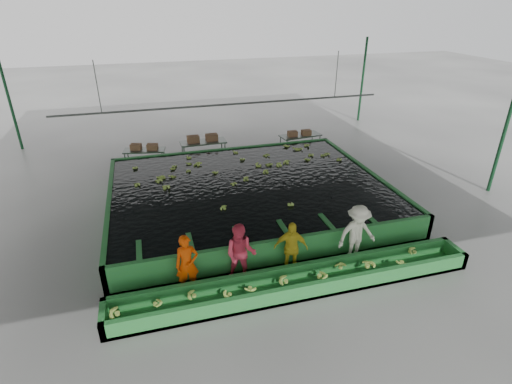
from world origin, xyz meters
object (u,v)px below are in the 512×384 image
object	(u,v)px
box_stack_left	(144,150)
worker_c	(291,248)
worker_a	(187,264)
box_stack_mid	(203,141)
packing_table_mid	(204,151)
packing_table_right	(300,144)
box_stack_right	(299,135)
worker_d	(357,234)
sorting_trough	(298,282)
flotation_tank	(249,194)
packing_table_left	(145,158)
worker_b	(241,254)

from	to	relation	value
box_stack_left	worker_c	bearing A→B (deg)	-68.42
worker_a	box_stack_mid	distance (m)	9.45
box_stack_left	box_stack_mid	distance (m)	2.68
box_stack_mid	packing_table_mid	bearing A→B (deg)	-19.46
packing_table_right	box_stack_left	bearing A→B (deg)	178.51
box_stack_right	worker_c	bearing A→B (deg)	-112.90
worker_a	box_stack_right	bearing A→B (deg)	52.14
worker_c	packing_table_mid	size ratio (longest dim) A/B	0.76
worker_d	packing_table_right	size ratio (longest dim) A/B	0.89
sorting_trough	box_stack_right	bearing A→B (deg)	68.48
sorting_trough	worker_c	xyz separation A→B (m)	(0.07, 0.80, 0.56)
worker_c	box_stack_right	bearing A→B (deg)	84.43
flotation_tank	worker_a	distance (m)	5.15
packing_table_left	box_stack_left	world-z (taller)	box_stack_left
packing_table_right	worker_a	bearing A→B (deg)	-126.74
flotation_tank	packing_table_left	xyz separation A→B (m)	(-3.60, 4.93, -0.03)
worker_c	box_stack_left	size ratio (longest dim) A/B	1.32
worker_a	worker_d	xyz separation A→B (m)	(4.92, 0.00, 0.08)
worker_b	packing_table_left	size ratio (longest dim) A/B	0.96
worker_c	box_stack_right	size ratio (longest dim) A/B	1.38
packing_table_left	box_stack_mid	world-z (taller)	box_stack_mid
box_stack_left	box_stack_mid	world-z (taller)	box_stack_mid
worker_c	packing_table_right	size ratio (longest dim) A/B	0.79
flotation_tank	worker_b	size ratio (longest dim) A/B	5.66
worker_a	sorting_trough	bearing A→B (deg)	-17.10
packing_table_left	packing_table_right	size ratio (longest dim) A/B	0.90
packing_table_mid	packing_table_right	world-z (taller)	packing_table_mid
worker_d	box_stack_right	xyz separation A→B (m)	(1.74, 8.95, 0.02)
packing_table_right	box_stack_left	distance (m)	7.54
packing_table_mid	packing_table_right	distance (m)	4.84
worker_c	flotation_tank	bearing A→B (deg)	108.20
flotation_tank	box_stack_right	size ratio (longest dim) A/B	8.55
flotation_tank	sorting_trough	distance (m)	5.10
sorting_trough	box_stack_right	distance (m)	10.50
flotation_tank	worker_a	xyz separation A→B (m)	(-2.81, -4.30, 0.39)
flotation_tank	worker_d	bearing A→B (deg)	-63.90
sorting_trough	box_stack_mid	xyz separation A→B (m)	(-0.91, 10.06, 0.72)
flotation_tank	worker_b	world-z (taller)	worker_b
sorting_trough	packing_table_left	world-z (taller)	packing_table_left
worker_d	packing_table_left	xyz separation A→B (m)	(-5.71, 9.23, -0.49)
sorting_trough	box_stack_mid	bearing A→B (deg)	95.17
packing_table_left	worker_c	bearing A→B (deg)	-68.32
flotation_tank	worker_a	size ratio (longest dim) A/B	5.97
flotation_tank	packing_table_left	size ratio (longest dim) A/B	5.43
packing_table_right	sorting_trough	bearing A→B (deg)	-111.82
worker_d	box_stack_right	distance (m)	9.11
flotation_tank	packing_table_mid	distance (m)	5.03
worker_d	packing_table_mid	world-z (taller)	worker_d
packing_table_right	box_stack_right	xyz separation A→B (m)	(-0.10, -0.10, 0.47)
packing_table_left	packing_table_mid	xyz separation A→B (m)	(2.71, 0.02, 0.07)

